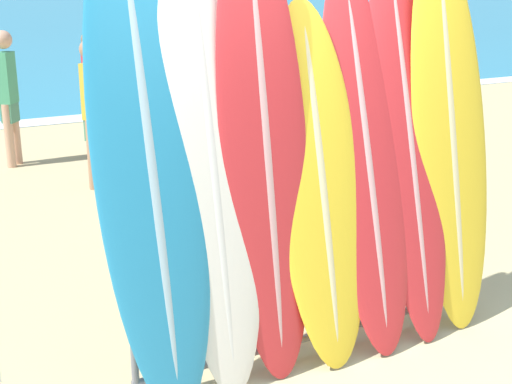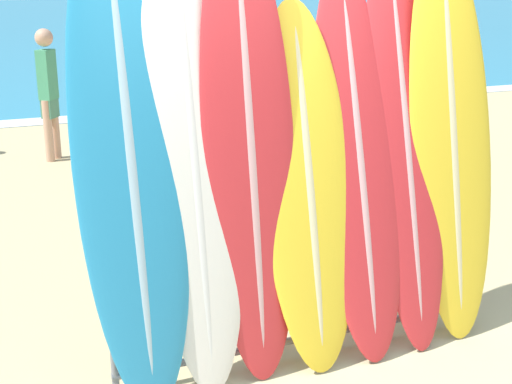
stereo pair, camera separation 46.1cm
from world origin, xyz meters
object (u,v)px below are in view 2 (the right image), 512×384
(surfboard_slot_1, at_px, (194,163))
(surfboard_slot_3, at_px, (307,189))
(surfboard_slot_6, at_px, (451,141))
(surfboard_rack, at_px, (307,290))
(surfboard_slot_4, at_px, (358,166))
(surfboard_slot_5, at_px, (405,147))
(surfboard_slot_2, at_px, (250,155))
(surfboard_slot_0, at_px, (130,164))
(person_mid_beach, at_px, (124,106))
(person_far_left, at_px, (131,87))
(person_far_right, at_px, (48,90))

(surfboard_slot_1, bearing_deg, surfboard_slot_3, -3.99)
(surfboard_slot_6, bearing_deg, surfboard_rack, -176.00)
(surfboard_slot_4, xyz_separation_m, surfboard_slot_5, (0.33, 0.02, 0.08))
(surfboard_slot_5, height_order, surfboard_slot_6, surfboard_slot_6)
(surfboard_slot_2, bearing_deg, surfboard_slot_1, 176.93)
(surfboard_slot_3, xyz_separation_m, surfboard_slot_4, (0.34, 0.04, 0.09))
(surfboard_slot_4, bearing_deg, surfboard_slot_5, 4.27)
(surfboard_slot_1, relative_size, surfboard_slot_4, 1.10)
(surfboard_slot_0, distance_m, surfboard_slot_3, 1.01)
(surfboard_slot_1, relative_size, person_mid_beach, 1.58)
(person_mid_beach, distance_m, person_far_left, 1.38)
(surfboard_slot_3, bearing_deg, person_far_left, 88.07)
(person_far_left, distance_m, person_far_right, 1.00)
(surfboard_slot_3, bearing_deg, surfboard_slot_5, 5.08)
(surfboard_slot_3, distance_m, surfboard_slot_5, 0.70)
(surfboard_slot_4, xyz_separation_m, surfboard_slot_6, (0.65, 0.01, 0.10))
(surfboard_slot_3, distance_m, surfboard_slot_4, 0.36)
(surfboard_slot_1, height_order, person_far_left, surfboard_slot_1)
(surfboard_slot_0, distance_m, surfboard_slot_5, 1.66)
(surfboard_rack, xyz_separation_m, surfboard_slot_3, (-0.00, 0.03, 0.61))
(surfboard_slot_1, relative_size, person_far_right, 1.56)
(surfboard_rack, xyz_separation_m, person_mid_beach, (-0.18, 4.09, 0.43))
(surfboard_slot_0, height_order, surfboard_slot_3, surfboard_slot_0)
(person_far_left, bearing_deg, surfboard_slot_0, 32.90)
(surfboard_slot_3, bearing_deg, surfboard_slot_0, 176.76)
(surfboard_rack, bearing_deg, person_far_left, 88.09)
(surfboard_slot_6, relative_size, person_far_right, 1.54)
(person_far_left, xyz_separation_m, person_far_right, (-0.99, 0.03, 0.02))
(surfboard_slot_1, relative_size, surfboard_slot_5, 1.03)
(surfboard_rack, xyz_separation_m, person_far_right, (-0.81, 5.45, 0.44))
(surfboard_rack, distance_m, person_mid_beach, 4.11)
(surfboard_slot_4, relative_size, person_far_left, 1.45)
(surfboard_slot_0, xyz_separation_m, surfboard_slot_2, (0.65, -0.03, -0.01))
(surfboard_slot_1, relative_size, surfboard_slot_2, 0.98)
(surfboard_rack, distance_m, surfboard_slot_0, 1.30)
(surfboard_slot_0, xyz_separation_m, surfboard_slot_3, (0.98, -0.06, -0.23))
(surfboard_slot_0, distance_m, surfboard_slot_4, 1.33)
(surfboard_rack, distance_m, person_far_left, 5.44)
(surfboard_slot_1, xyz_separation_m, surfboard_slot_2, (0.31, -0.02, 0.02))
(surfboard_slot_4, distance_m, person_mid_beach, 4.07)
(surfboard_slot_5, bearing_deg, surfboard_slot_6, -3.29)
(person_mid_beach, bearing_deg, surfboard_slot_0, -142.00)
(surfboard_slot_3, xyz_separation_m, surfboard_slot_5, (0.67, 0.06, 0.17))
(surfboard_slot_3, relative_size, person_mid_beach, 1.33)
(surfboard_slot_3, height_order, person_far_left, surfboard_slot_3)
(surfboard_slot_0, bearing_deg, surfboard_slot_1, -1.79)
(surfboard_slot_2, xyz_separation_m, surfboard_slot_3, (0.34, -0.03, -0.22))
(surfboard_slot_1, height_order, person_mid_beach, surfboard_slot_1)
(surfboard_slot_1, height_order, surfboard_slot_6, surfboard_slot_1)
(surfboard_slot_2, relative_size, surfboard_slot_4, 1.12)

